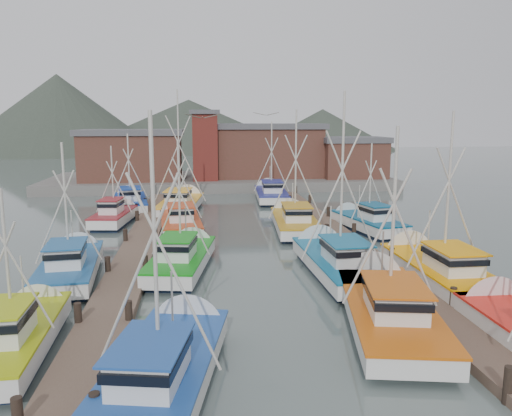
{
  "coord_description": "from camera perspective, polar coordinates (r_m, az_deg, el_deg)",
  "views": [
    {
      "loc": [
        -3.16,
        -28.77,
        8.4
      ],
      "look_at": [
        0.84,
        4.25,
        2.6
      ],
      "focal_mm": 35.0,
      "sensor_mm": 36.0,
      "label": 1
    }
  ],
  "objects": [
    {
      "name": "quay",
      "position": [
        66.3,
        -4.13,
        3.11
      ],
      "size": [
        44.0,
        16.0,
        1.2
      ],
      "primitive_type": "cube",
      "color": "slate",
      "rests_on": "ground"
    },
    {
      "name": "boat_4",
      "position": [
        29.04,
        -8.3,
        -5.63
      ],
      "size": [
        4.12,
        9.08,
        8.07
      ],
      "rotation": [
        0.0,
        0.0,
        -0.17
      ],
      "color": "#0F1C34",
      "rests_on": "ground"
    },
    {
      "name": "boat_2",
      "position": [
        20.85,
        -25.44,
        -12.85
      ],
      "size": [
        2.84,
        8.04,
        6.77
      ],
      "rotation": [
        0.0,
        0.0,
        0.03
      ],
      "color": "#0F1C34",
      "rests_on": "ground"
    },
    {
      "name": "shed_center",
      "position": [
        66.51,
        1.04,
        6.69
      ],
      "size": [
        14.84,
        9.54,
        6.9
      ],
      "color": "brown",
      "rests_on": "quay"
    },
    {
      "name": "boat_6",
      "position": [
        29.1,
        -20.32,
        -6.12
      ],
      "size": [
        3.59,
        9.1,
        8.09
      ],
      "rotation": [
        0.0,
        0.0,
        0.1
      ],
      "color": "#0F1C34",
      "rests_on": "ground"
    },
    {
      "name": "dock_left",
      "position": [
        34.04,
        -13.21,
        -4.3
      ],
      "size": [
        2.3,
        46.0,
        1.5
      ],
      "color": "brown",
      "rests_on": "ground"
    },
    {
      "name": "boat_5",
      "position": [
        28.48,
        9.05,
        -5.94
      ],
      "size": [
        4.34,
        10.03,
        10.85
      ],
      "rotation": [
        0.0,
        0.0,
        0.03
      ],
      "color": "#0F1C34",
      "rests_on": "ground"
    },
    {
      "name": "boat_11",
      "position": [
        39.81,
        12.28,
        -1.52
      ],
      "size": [
        4.1,
        8.62,
        7.44
      ],
      "rotation": [
        0.0,
        0.0,
        0.2
      ],
      "color": "#0F1C34",
      "rests_on": "ground"
    },
    {
      "name": "boat_12",
      "position": [
        47.89,
        -8.51,
        0.52
      ],
      "size": [
        4.81,
        10.61,
        12.2
      ],
      "rotation": [
        0.0,
        0.0,
        -0.13
      ],
      "color": "#0F1C34",
      "rests_on": "ground"
    },
    {
      "name": "boat_13",
      "position": [
        53.91,
        1.7,
        1.66
      ],
      "size": [
        3.79,
        10.07,
        9.26
      ],
      "rotation": [
        0.0,
        0.0,
        -0.07
      ],
      "color": "#0F1C34",
      "rests_on": "ground"
    },
    {
      "name": "boat_14",
      "position": [
        50.07,
        -14.18,
        0.72
      ],
      "size": [
        4.17,
        9.69,
        8.07
      ],
      "rotation": [
        0.0,
        0.0,
        0.14
      ],
      "color": "#0F1C34",
      "rests_on": "ground"
    },
    {
      "name": "ground",
      "position": [
        30.13,
        -0.61,
        -6.29
      ],
      "size": [
        260.0,
        260.0,
        0.0
      ],
      "primitive_type": "plane",
      "color": "#445250",
      "rests_on": "ground"
    },
    {
      "name": "boat_0",
      "position": [
        16.89,
        -10.27,
        -17.45
      ],
      "size": [
        4.68,
        9.78,
        9.53
      ],
      "rotation": [
        0.0,
        0.0,
        -0.2
      ],
      "color": "#0F1C34",
      "rests_on": "ground"
    },
    {
      "name": "shed_right",
      "position": [
        66.08,
        10.94,
        5.75
      ],
      "size": [
        8.48,
        6.36,
        5.2
      ],
      "color": "brown",
      "rests_on": "quay"
    },
    {
      "name": "gull_far",
      "position": [
        30.3,
        1.16,
        10.65
      ],
      "size": [
        1.54,
        0.66,
        0.24
      ],
      "rotation": [
        0.0,
        0.0,
        -0.33
      ],
      "color": "gray",
      "rests_on": "ground"
    },
    {
      "name": "boat_8",
      "position": [
        39.33,
        -8.66,
        -1.55
      ],
      "size": [
        3.5,
        9.35,
        7.93
      ],
      "rotation": [
        0.0,
        0.0,
        0.07
      ],
      "color": "#0F1C34",
      "rests_on": "ground"
    },
    {
      "name": "lookout_tower",
      "position": [
        61.84,
        -5.86,
        7.2
      ],
      "size": [
        3.6,
        3.6,
        8.5
      ],
      "color": "maroon",
      "rests_on": "quay"
    },
    {
      "name": "dock_right",
      "position": [
        35.31,
        10.04,
        -3.67
      ],
      "size": [
        2.3,
        46.0,
        1.5
      ],
      "color": "brown",
      "rests_on": "ground"
    },
    {
      "name": "boat_7",
      "position": [
        28.29,
        19.87,
        -6.54
      ],
      "size": [
        4.02,
        9.8,
        9.81
      ],
      "rotation": [
        0.0,
        0.0,
        -0.0
      ],
      "color": "#0F1C34",
      "rests_on": "ground"
    },
    {
      "name": "distant_hills",
      "position": [
        151.89,
        -10.58,
        6.55
      ],
      "size": [
        175.0,
        140.0,
        42.0
      ],
      "color": "#3E463B",
      "rests_on": "ground"
    },
    {
      "name": "boat_1",
      "position": [
        22.21,
        14.55,
        -10.77
      ],
      "size": [
        5.12,
        10.85,
        9.21
      ],
      "rotation": [
        0.0,
        0.0,
        -0.19
      ],
      "color": "#0F1C34",
      "rests_on": "ground"
    },
    {
      "name": "gull_near",
      "position": [
        22.17,
        -6.14,
        10.34
      ],
      "size": [
        1.52,
        0.66,
        0.24
      ],
      "rotation": [
        0.0,
        0.0,
        0.47
      ],
      "color": "gray",
      "rests_on": "ground"
    },
    {
      "name": "boat_9",
      "position": [
        39.14,
        4.34,
        -1.5
      ],
      "size": [
        4.07,
        9.94,
        10.14
      ],
      "rotation": [
        0.0,
        0.0,
        -0.08
      ],
      "color": "#0F1C34",
      "rests_on": "ground"
    },
    {
      "name": "shed_left",
      "position": [
        64.38,
        -13.96,
        5.98
      ],
      "size": [
        12.72,
        8.48,
        6.2
      ],
      "color": "brown",
      "rests_on": "quay"
    },
    {
      "name": "boat_10",
      "position": [
        43.1,
        -15.67,
        -0.8
      ],
      "size": [
        3.29,
        8.05,
        7.04
      ],
      "rotation": [
        0.0,
        0.0,
        -0.12
      ],
      "color": "#0F1C34",
      "rests_on": "ground"
    }
  ]
}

